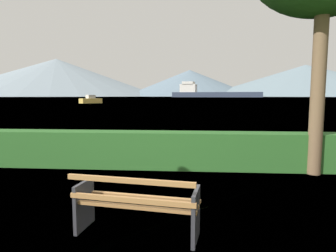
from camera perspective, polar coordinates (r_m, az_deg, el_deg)
ground_plane at (r=4.21m, az=-5.99°, el=-20.50°), size 1400.00×1400.00×0.00m
water_surface at (r=311.48m, az=4.24°, el=5.76°), size 620.00×620.00×0.00m
park_bench at (r=3.99m, az=-6.35°, el=-15.39°), size 1.74×0.81×0.87m
hedge_row at (r=7.46m, az=-1.08°, el=-4.79°), size 9.40×0.66×0.95m
cargo_ship_large at (r=304.46m, az=8.25°, el=6.58°), size 93.12×32.60×16.50m
tender_far at (r=71.29m, az=-15.17°, el=4.99°), size 4.78×5.32×2.02m
distant_hills at (r=585.59m, az=-3.82°, el=9.28°), size 908.24×440.47×77.96m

